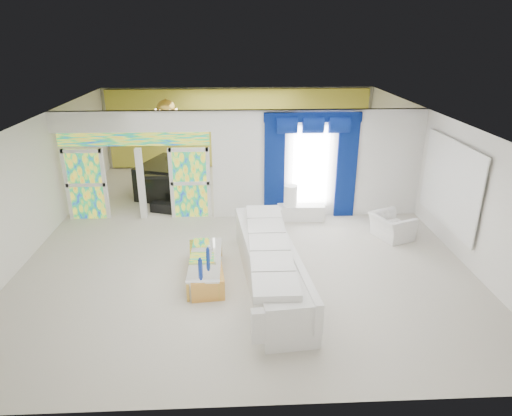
{
  "coord_description": "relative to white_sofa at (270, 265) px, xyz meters",
  "views": [
    {
      "loc": [
        -0.16,
        -10.81,
        4.95
      ],
      "look_at": [
        0.3,
        -1.2,
        1.1
      ],
      "focal_mm": 31.3,
      "sensor_mm": 36.0,
      "label": 1
    }
  ],
  "objects": [
    {
      "name": "floor",
      "position": [
        -0.52,
        2.69,
        -0.42
      ],
      "size": [
        12.0,
        12.0,
        0.0
      ],
      "primitive_type": "plane",
      "color": "#B7AF9E",
      "rests_on": "ground"
    },
    {
      "name": "dividing_wall",
      "position": [
        1.63,
        3.69,
        1.08
      ],
      "size": [
        5.7,
        0.18,
        3.0
      ],
      "primitive_type": "cube",
      "color": "white",
      "rests_on": "ground"
    },
    {
      "name": "dividing_header",
      "position": [
        -3.37,
        3.69,
        2.3
      ],
      "size": [
        4.3,
        0.18,
        0.55
      ],
      "primitive_type": "cube",
      "color": "white",
      "rests_on": "dividing_wall"
    },
    {
      "name": "stained_panel_left",
      "position": [
        -4.79,
        3.69,
        0.58
      ],
      "size": [
        0.95,
        0.04,
        2.0
      ],
      "primitive_type": "cube",
      "color": "#994C3F",
      "rests_on": "ground"
    },
    {
      "name": "stained_panel_right",
      "position": [
        -1.94,
        3.69,
        0.58
      ],
      "size": [
        0.95,
        0.04,
        2.0
      ],
      "primitive_type": "cube",
      "color": "#994C3F",
      "rests_on": "ground"
    },
    {
      "name": "stained_transom",
      "position": [
        -3.37,
        3.69,
        1.83
      ],
      "size": [
        4.0,
        0.05,
        0.35
      ],
      "primitive_type": "cube",
      "color": "#994C3F",
      "rests_on": "dividing_header"
    },
    {
      "name": "window_pane",
      "position": [
        1.38,
        3.59,
        1.03
      ],
      "size": [
        1.0,
        0.02,
        2.3
      ],
      "primitive_type": "cube",
      "color": "white",
      "rests_on": "dividing_wall"
    },
    {
      "name": "blue_drape_left",
      "position": [
        0.38,
        3.56,
        0.98
      ],
      "size": [
        0.55,
        0.1,
        2.8
      ],
      "primitive_type": "cube",
      "color": "#040A4D",
      "rests_on": "ground"
    },
    {
      "name": "blue_drape_right",
      "position": [
        2.38,
        3.56,
        0.98
      ],
      "size": [
        0.55,
        0.1,
        2.8
      ],
      "primitive_type": "cube",
      "color": "#040A4D",
      "rests_on": "ground"
    },
    {
      "name": "blue_pelmet",
      "position": [
        1.38,
        3.56,
        2.4
      ],
      "size": [
        2.6,
        0.12,
        0.25
      ],
      "primitive_type": "cube",
      "color": "#040A4D",
      "rests_on": "dividing_wall"
    },
    {
      "name": "wall_mirror",
      "position": [
        4.42,
        1.69,
        1.13
      ],
      "size": [
        0.04,
        2.7,
        1.9
      ],
      "primitive_type": "cube",
      "color": "white",
      "rests_on": "ground"
    },
    {
      "name": "gold_curtains",
      "position": [
        -0.52,
        8.59,
        1.08
      ],
      "size": [
        9.7,
        0.12,
        2.9
      ],
      "primitive_type": "cube",
      "color": "gold",
      "rests_on": "ground"
    },
    {
      "name": "white_sofa",
      "position": [
        0.0,
        0.0,
        0.0
      ],
      "size": [
        1.39,
        4.49,
        0.84
      ],
      "primitive_type": "cube",
      "rotation": [
        0.0,
        0.0,
        0.1
      ],
      "color": "white",
      "rests_on": "ground"
    },
    {
      "name": "coffee_table",
      "position": [
        -1.35,
        0.3,
        -0.2
      ],
      "size": [
        0.85,
        2.02,
        0.44
      ],
      "primitive_type": "cube",
      "rotation": [
        0.0,
        0.0,
        0.1
      ],
      "color": "gold",
      "rests_on": "ground"
    },
    {
      "name": "console_table",
      "position": [
        1.12,
        3.32,
        -0.21
      ],
      "size": [
        1.3,
        0.44,
        0.43
      ],
      "primitive_type": "cube",
      "rotation": [
        0.0,
        0.0,
        -0.02
      ],
      "color": "white",
      "rests_on": "ground"
    },
    {
      "name": "table_lamp",
      "position": [
        0.82,
        3.32,
        0.3
      ],
      "size": [
        0.36,
        0.36,
        0.58
      ],
      "primitive_type": "cylinder",
      "color": "white",
      "rests_on": "console_table"
    },
    {
      "name": "armchair",
      "position": [
        3.26,
        2.05,
        -0.11
      ],
      "size": [
        1.13,
        1.2,
        0.62
      ],
      "primitive_type": "imported",
      "rotation": [
        0.0,
        0.0,
        1.96
      ],
      "color": "white",
      "rests_on": "ground"
    },
    {
      "name": "grand_piano",
      "position": [
        -2.74,
        5.65,
        0.1
      ],
      "size": [
        2.19,
        2.49,
        1.05
      ],
      "primitive_type": "cube",
      "rotation": [
        0.0,
        0.0,
        -0.34
      ],
      "color": "black",
      "rests_on": "ground"
    },
    {
      "name": "piano_bench",
      "position": [
        -2.74,
        4.05,
        -0.28
      ],
      "size": [
        0.9,
        0.59,
        0.28
      ],
      "primitive_type": "cube",
      "rotation": [
        0.0,
        0.0,
        -0.34
      ],
      "color": "black",
      "rests_on": "ground"
    },
    {
      "name": "tv_console",
      "position": [
        -5.08,
        4.92,
        -0.03
      ],
      "size": [
        0.62,
        0.58,
        0.79
      ],
      "primitive_type": "cube",
      "rotation": [
        0.0,
        0.0,
        -0.18
      ],
      "color": "tan",
      "rests_on": "ground"
    },
    {
      "name": "chandelier",
      "position": [
        -2.82,
        6.09,
        2.23
      ],
      "size": [
        0.6,
        0.6,
        0.6
      ],
      "primitive_type": "sphere",
      "color": "gold",
      "rests_on": "ceiling"
    },
    {
      "name": "decanters",
      "position": [
        -1.34,
        0.18,
        0.11
      ],
      "size": [
        0.24,
        0.82,
        0.25
      ],
      "color": "navy",
      "rests_on": "coffee_table"
    }
  ]
}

